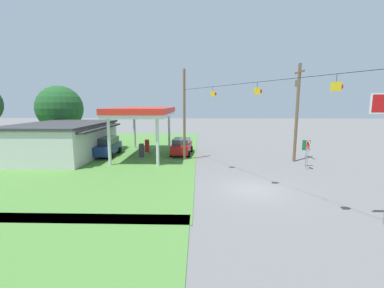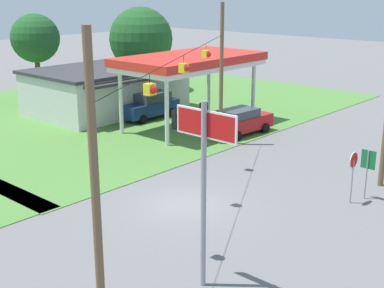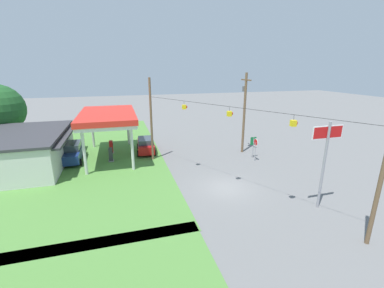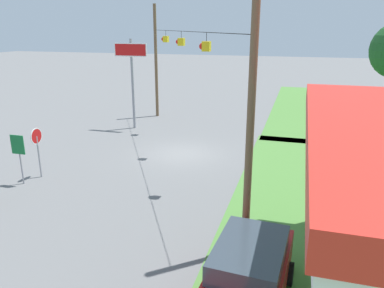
{
  "view_description": "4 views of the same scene",
  "coord_description": "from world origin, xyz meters",
  "px_view_note": "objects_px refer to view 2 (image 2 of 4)",
  "views": [
    {
      "loc": [
        -16.22,
        3.6,
        5.61
      ],
      "look_at": [
        5.1,
        4.15,
        2.21
      ],
      "focal_mm": 24.0,
      "sensor_mm": 36.0,
      "label": 1
    },
    {
      "loc": [
        -16.84,
        -15.59,
        9.7
      ],
      "look_at": [
        3.2,
        2.39,
        1.76
      ],
      "focal_mm": 50.0,
      "sensor_mm": 36.0,
      "label": 2
    },
    {
      "loc": [
        -18.16,
        8.21,
        9.75
      ],
      "look_at": [
        5.68,
        1.39,
        2.38
      ],
      "focal_mm": 24.0,
      "sensor_mm": 36.0,
      "label": 3
    },
    {
      "loc": [
        19.74,
        6.37,
        7.08
      ],
      "look_at": [
        4.23,
        1.83,
        2.04
      ],
      "focal_mm": 35.0,
      "sensor_mm": 36.0,
      "label": 4
    }
  ],
  "objects_px": {
    "gas_station_store": "(107,89)",
    "tree_behind_station": "(35,39)",
    "stop_sign_overhead": "(205,157)",
    "fuel_pump_near": "(176,120)",
    "car_at_pumps_rear": "(150,105)",
    "tree_far_back": "(141,39)",
    "car_at_pumps_front": "(241,121)",
    "stop_sign_roadside": "(353,166)",
    "fuel_pump_far": "(204,113)",
    "route_sign": "(368,164)",
    "gas_station_canopy": "(190,62)"
  },
  "relations": [
    {
      "from": "gas_station_store",
      "to": "tree_behind_station",
      "type": "relative_size",
      "value": 1.54
    },
    {
      "from": "stop_sign_overhead",
      "to": "fuel_pump_near",
      "type": "bearing_deg",
      "value": 46.16
    },
    {
      "from": "car_at_pumps_rear",
      "to": "stop_sign_overhead",
      "type": "height_order",
      "value": "stop_sign_overhead"
    },
    {
      "from": "stop_sign_overhead",
      "to": "tree_far_back",
      "type": "distance_m",
      "value": 35.73
    },
    {
      "from": "gas_station_store",
      "to": "car_at_pumps_front",
      "type": "distance_m",
      "value": 12.52
    },
    {
      "from": "tree_far_back",
      "to": "stop_sign_roadside",
      "type": "bearing_deg",
      "value": -114.68
    },
    {
      "from": "fuel_pump_far",
      "to": "tree_far_back",
      "type": "relative_size",
      "value": 0.19
    },
    {
      "from": "gas_station_store",
      "to": "stop_sign_roadside",
      "type": "height_order",
      "value": "gas_station_store"
    },
    {
      "from": "car_at_pumps_front",
      "to": "route_sign",
      "type": "height_order",
      "value": "route_sign"
    },
    {
      "from": "gas_station_canopy",
      "to": "stop_sign_roadside",
      "type": "bearing_deg",
      "value": -110.27
    },
    {
      "from": "car_at_pumps_rear",
      "to": "stop_sign_overhead",
      "type": "bearing_deg",
      "value": 49.85
    },
    {
      "from": "car_at_pumps_front",
      "to": "tree_behind_station",
      "type": "bearing_deg",
      "value": 102.44
    },
    {
      "from": "fuel_pump_far",
      "to": "fuel_pump_near",
      "type": "bearing_deg",
      "value": 180.0
    },
    {
      "from": "car_at_pumps_front",
      "to": "stop_sign_overhead",
      "type": "xyz_separation_m",
      "value": [
        -16.17,
        -10.63,
        3.58
      ]
    },
    {
      "from": "route_sign",
      "to": "fuel_pump_far",
      "type": "bearing_deg",
      "value": 68.45
    },
    {
      "from": "gas_station_canopy",
      "to": "stop_sign_overhead",
      "type": "distance_m",
      "value": 21.32
    },
    {
      "from": "route_sign",
      "to": "stop_sign_overhead",
      "type": "bearing_deg",
      "value": 176.24
    },
    {
      "from": "gas_station_store",
      "to": "stop_sign_roadside",
      "type": "relative_size",
      "value": 4.67
    },
    {
      "from": "stop_sign_overhead",
      "to": "tree_far_back",
      "type": "xyz_separation_m",
      "value": [
        22.79,
        27.52,
        0.4
      ]
    },
    {
      "from": "car_at_pumps_rear",
      "to": "tree_behind_station",
      "type": "height_order",
      "value": "tree_behind_station"
    },
    {
      "from": "stop_sign_roadside",
      "to": "tree_far_back",
      "type": "distance_m",
      "value": 30.94
    },
    {
      "from": "fuel_pump_far",
      "to": "stop_sign_roadside",
      "type": "height_order",
      "value": "stop_sign_roadside"
    },
    {
      "from": "gas_station_store",
      "to": "route_sign",
      "type": "xyz_separation_m",
      "value": [
        -3.86,
        -23.75,
        -0.07
      ]
    },
    {
      "from": "stop_sign_roadside",
      "to": "tree_behind_station",
      "type": "bearing_deg",
      "value": -96.05
    },
    {
      "from": "fuel_pump_far",
      "to": "stop_sign_overhead",
      "type": "bearing_deg",
      "value": -139.26
    },
    {
      "from": "gas_station_store",
      "to": "tree_behind_station",
      "type": "bearing_deg",
      "value": 102.09
    },
    {
      "from": "stop_sign_overhead",
      "to": "gas_station_store",
      "type": "bearing_deg",
      "value": 57.33
    },
    {
      "from": "gas_station_store",
      "to": "car_at_pumps_front",
      "type": "relative_size",
      "value": 2.41
    },
    {
      "from": "stop_sign_roadside",
      "to": "tree_far_back",
      "type": "relative_size",
      "value": 0.31
    },
    {
      "from": "car_at_pumps_front",
      "to": "route_sign",
      "type": "relative_size",
      "value": 2.02
    },
    {
      "from": "gas_station_canopy",
      "to": "gas_station_store",
      "type": "bearing_deg",
      "value": 94.99
    },
    {
      "from": "car_at_pumps_front",
      "to": "car_at_pumps_rear",
      "type": "xyz_separation_m",
      "value": [
        -0.86,
        8.0,
        0.07
      ]
    },
    {
      "from": "gas_station_canopy",
      "to": "tree_behind_station",
      "type": "bearing_deg",
      "value": 98.32
    },
    {
      "from": "gas_station_canopy",
      "to": "stop_sign_overhead",
      "type": "xyz_separation_m",
      "value": [
        -15.51,
        -14.62,
        -0.11
      ]
    },
    {
      "from": "tree_behind_station",
      "to": "route_sign",
      "type": "bearing_deg",
      "value": -94.21
    },
    {
      "from": "gas_station_store",
      "to": "tree_behind_station",
      "type": "height_order",
      "value": "tree_behind_station"
    },
    {
      "from": "route_sign",
      "to": "tree_far_back",
      "type": "xyz_separation_m",
      "value": [
        11.87,
        28.24,
        3.21
      ]
    },
    {
      "from": "fuel_pump_near",
      "to": "route_sign",
      "type": "distance_m",
      "value": 15.69
    },
    {
      "from": "fuel_pump_near",
      "to": "tree_behind_station",
      "type": "distance_m",
      "value": 16.45
    },
    {
      "from": "gas_station_store",
      "to": "tree_far_back",
      "type": "bearing_deg",
      "value": 29.21
    },
    {
      "from": "stop_sign_roadside",
      "to": "car_at_pumps_front",
      "type": "bearing_deg",
      "value": -119.37
    },
    {
      "from": "stop_sign_roadside",
      "to": "tree_behind_station",
      "type": "relative_size",
      "value": 0.33
    },
    {
      "from": "fuel_pump_far",
      "to": "car_at_pumps_rear",
      "type": "bearing_deg",
      "value": 112.52
    },
    {
      "from": "tree_behind_station",
      "to": "stop_sign_overhead",
      "type": "bearing_deg",
      "value": -113.51
    },
    {
      "from": "stop_sign_overhead",
      "to": "route_sign",
      "type": "distance_m",
      "value": 11.3
    },
    {
      "from": "stop_sign_roadside",
      "to": "tree_behind_station",
      "type": "xyz_separation_m",
      "value": [
        3.27,
        30.8,
        3.64
      ]
    },
    {
      "from": "fuel_pump_near",
      "to": "stop_sign_overhead",
      "type": "relative_size",
      "value": 0.24
    },
    {
      "from": "fuel_pump_near",
      "to": "gas_station_store",
      "type": "bearing_deg",
      "value": 85.02
    },
    {
      "from": "gas_station_store",
      "to": "route_sign",
      "type": "relative_size",
      "value": 4.86
    },
    {
      "from": "route_sign",
      "to": "tree_far_back",
      "type": "height_order",
      "value": "tree_far_back"
    }
  ]
}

